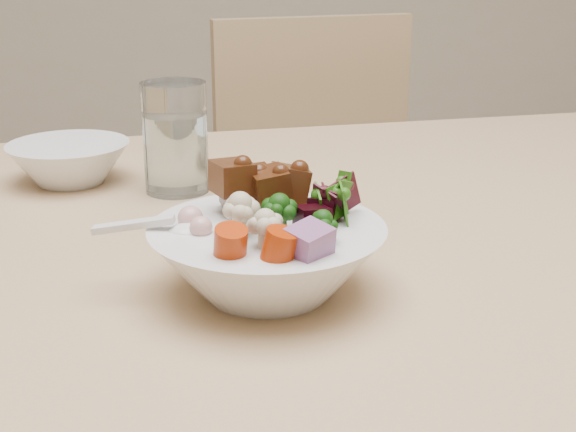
% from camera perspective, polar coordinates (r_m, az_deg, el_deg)
% --- Properties ---
extents(dining_table, '(1.79, 1.16, 0.79)m').
position_cam_1_polar(dining_table, '(0.89, 8.19, -5.58)').
color(dining_table, tan).
rests_on(dining_table, ground).
extents(chair_far, '(0.50, 0.50, 0.92)m').
position_cam_1_polar(chair_far, '(1.65, 3.07, -0.50)').
color(chair_far, tan).
rests_on(chair_far, ground).
extents(food_bowl, '(0.20, 0.20, 0.11)m').
position_cam_1_polar(food_bowl, '(0.68, -1.34, -2.71)').
color(food_bowl, white).
rests_on(food_bowl, dining_table).
extents(soup_spoon, '(0.10, 0.03, 0.02)m').
position_cam_1_polar(soup_spoon, '(0.67, -8.05, -0.96)').
color(soup_spoon, white).
rests_on(soup_spoon, food_bowl).
extents(water_glass, '(0.08, 0.08, 0.13)m').
position_cam_1_polar(water_glass, '(0.96, -8.00, 5.23)').
color(water_glass, white).
rests_on(water_glass, dining_table).
extents(side_bowl, '(0.15, 0.15, 0.05)m').
position_cam_1_polar(side_bowl, '(1.03, -15.28, 3.67)').
color(side_bowl, white).
rests_on(side_bowl, dining_table).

